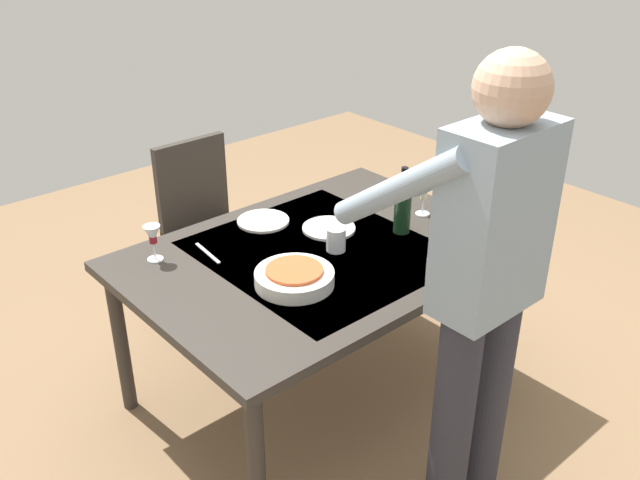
# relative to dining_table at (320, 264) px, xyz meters

# --- Properties ---
(ground_plane) EXTENTS (6.00, 6.00, 0.00)m
(ground_plane) POSITION_rel_dining_table_xyz_m (0.00, 0.00, -0.66)
(ground_plane) COLOR #846647
(dining_table) EXTENTS (1.54, 1.10, 0.73)m
(dining_table) POSITION_rel_dining_table_xyz_m (0.00, 0.00, 0.00)
(dining_table) COLOR #332D28
(dining_table) RESTS_ON ground_plane
(chair_near) EXTENTS (0.40, 0.40, 0.91)m
(chair_near) POSITION_rel_dining_table_xyz_m (-0.03, -0.93, -0.13)
(chair_near) COLOR black
(chair_near) RESTS_ON ground_plane
(person_server) EXTENTS (0.42, 0.61, 1.69)m
(person_server) POSITION_rel_dining_table_xyz_m (0.03, 0.81, 0.30)
(person_server) COLOR #2D2D38
(person_server) RESTS_ON ground_plane
(wine_bottle) EXTENTS (0.07, 0.07, 0.30)m
(wine_bottle) POSITION_rel_dining_table_xyz_m (-0.38, 0.10, 0.17)
(wine_bottle) COLOR black
(wine_bottle) RESTS_ON dining_table
(wine_glass_left) EXTENTS (0.07, 0.07, 0.15)m
(wine_glass_left) POSITION_rel_dining_table_xyz_m (0.54, -0.38, 0.17)
(wine_glass_left) COLOR white
(wine_glass_left) RESTS_ON dining_table
(wine_glass_right) EXTENTS (0.07, 0.07, 0.15)m
(wine_glass_right) POSITION_rel_dining_table_xyz_m (-0.58, 0.05, 0.17)
(wine_glass_right) COLOR white
(wine_glass_right) RESTS_ON dining_table
(water_cup_near_left) EXTENTS (0.08, 0.08, 0.10)m
(water_cup_near_left) POSITION_rel_dining_table_xyz_m (-0.05, 0.04, 0.11)
(water_cup_near_left) COLOR silver
(water_cup_near_left) RESTS_ON dining_table
(water_cup_near_right) EXTENTS (0.07, 0.07, 0.09)m
(water_cup_near_right) POSITION_rel_dining_table_xyz_m (-0.18, 0.46, 0.11)
(water_cup_near_right) COLOR silver
(water_cup_near_right) RESTS_ON dining_table
(serving_bowl_pasta) EXTENTS (0.30, 0.30, 0.07)m
(serving_bowl_pasta) POSITION_rel_dining_table_xyz_m (0.25, 0.14, 0.10)
(serving_bowl_pasta) COLOR white
(serving_bowl_pasta) RESTS_ON dining_table
(dinner_plate_near) EXTENTS (0.23, 0.23, 0.01)m
(dinner_plate_near) POSITION_rel_dining_table_xyz_m (-0.16, -0.12, 0.07)
(dinner_plate_near) COLOR white
(dinner_plate_near) RESTS_ON dining_table
(dinner_plate_far) EXTENTS (0.23, 0.23, 0.01)m
(dinner_plate_far) POSITION_rel_dining_table_xyz_m (0.01, -0.37, 0.07)
(dinner_plate_far) COLOR white
(dinner_plate_far) RESTS_ON dining_table
(table_knife) EXTENTS (0.04, 0.20, 0.00)m
(table_knife) POSITION_rel_dining_table_xyz_m (0.36, -0.28, 0.07)
(table_knife) COLOR silver
(table_knife) RESTS_ON dining_table
(table_fork) EXTENTS (0.06, 0.18, 0.00)m
(table_fork) POSITION_rel_dining_table_xyz_m (-0.49, 0.30, 0.07)
(table_fork) COLOR silver
(table_fork) RESTS_ON dining_table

